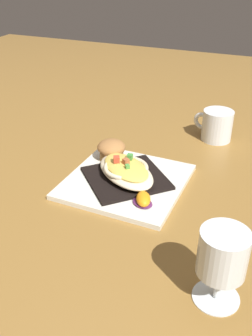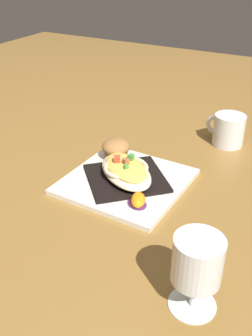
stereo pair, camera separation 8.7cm
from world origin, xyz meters
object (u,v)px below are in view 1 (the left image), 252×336
object	(u,v)px
muffin	(111,150)
stemmed_glass	(222,258)
gratin_dish	(126,170)
square_plate	(126,181)
coffee_mug	(216,127)
orange_garnish	(143,200)

from	to	relation	value
muffin	stemmed_glass	size ratio (longest dim) A/B	0.54
gratin_dish	stemmed_glass	distance (m)	0.36
square_plate	gratin_dish	xyz separation A→B (m)	(-0.00, -0.00, 0.03)
gratin_dish	muffin	xyz separation A→B (m)	(-0.07, -0.07, 0.00)
gratin_dish	coffee_mug	bearing A→B (deg)	154.92
orange_garnish	stemmed_glass	size ratio (longest dim) A/B	0.46
muffin	coffee_mug	bearing A→B (deg)	137.88
square_plate	gratin_dish	distance (m)	0.03
square_plate	coffee_mug	bearing A→B (deg)	154.94
square_plate	stemmed_glass	xyz separation A→B (m)	(0.26, 0.26, 0.08)
muffin	coffee_mug	world-z (taller)	coffee_mug
gratin_dish	coffee_mug	xyz separation A→B (m)	(-0.31, 0.15, 0.00)
gratin_dish	muffin	bearing A→B (deg)	-136.98
gratin_dish	stemmed_glass	bearing A→B (deg)	45.14
coffee_mug	stemmed_glass	world-z (taller)	stemmed_glass
square_plate	coffee_mug	distance (m)	0.35
orange_garnish	coffee_mug	bearing A→B (deg)	168.75
gratin_dish	orange_garnish	xyz separation A→B (m)	(0.07, 0.07, -0.02)
muffin	coffee_mug	distance (m)	0.32
square_plate	stemmed_glass	size ratio (longest dim) A/B	2.01
orange_garnish	coffee_mug	world-z (taller)	coffee_mug
square_plate	muffin	xyz separation A→B (m)	(-0.07, -0.07, 0.03)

